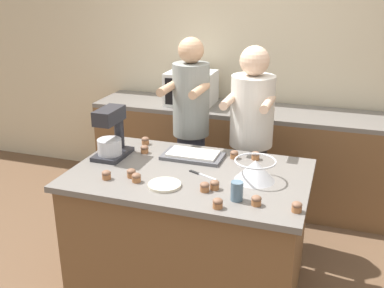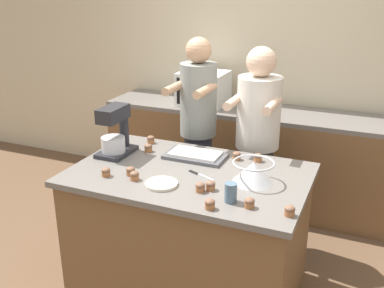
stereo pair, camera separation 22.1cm
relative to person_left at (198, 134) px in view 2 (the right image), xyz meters
name	(u,v)px [view 2 (the right image)]	position (x,y,z in m)	size (l,w,h in m)	color
ground_plane	(189,284)	(0.24, -0.73, -0.89)	(16.00, 16.00, 0.00)	brown
back_wall	(263,59)	(0.24, 1.07, 0.46)	(10.00, 0.06, 2.70)	beige
island_counter	(189,230)	(0.24, -0.73, -0.45)	(1.55, 0.99, 0.89)	brown
back_counter	(249,156)	(0.24, 0.72, -0.42)	(2.80, 0.60, 0.94)	brown
person_left	(198,134)	(0.00, 0.00, 0.00)	(0.31, 0.49, 1.67)	#33384C
person_right	(257,146)	(0.50, 0.00, -0.04)	(0.35, 0.51, 1.63)	#232328
stand_mixer	(115,133)	(-0.38, -0.64, 0.15)	(0.20, 0.30, 0.36)	#232328
mixing_bowl	(253,171)	(0.67, -0.71, 0.07)	(0.26, 0.26, 0.14)	#BCBCC1
baking_tray	(195,155)	(0.18, -0.48, 0.01)	(0.43, 0.24, 0.04)	#4C4C51
microwave_oven	(203,88)	(-0.24, 0.72, 0.20)	(0.44, 0.40, 0.31)	silver
drinking_glass	(231,193)	(0.62, -1.02, 0.05)	(0.07, 0.07, 0.11)	slate
small_plate	(161,184)	(0.16, -0.98, 0.00)	(0.20, 0.20, 0.02)	beige
knife	(200,175)	(0.32, -0.75, 0.00)	(0.21, 0.10, 0.01)	#BCBCC1
cupcake_0	(210,204)	(0.54, -1.14, 0.03)	(0.06, 0.06, 0.06)	#9E6038
cupcake_1	(258,157)	(0.61, -0.37, 0.03)	(0.06, 0.06, 0.06)	#9E6038
cupcake_2	(211,185)	(0.46, -0.92, 0.03)	(0.06, 0.06, 0.06)	#9E6038
cupcake_3	(200,187)	(0.41, -0.97, 0.03)	(0.06, 0.06, 0.06)	#9E6038
cupcake_4	(250,203)	(0.74, -1.04, 0.03)	(0.06, 0.06, 0.06)	#9E6038
cupcake_5	(135,176)	(-0.03, -0.98, 0.03)	(0.06, 0.06, 0.06)	#9E6038
cupcake_6	(148,148)	(-0.19, -0.50, 0.03)	(0.06, 0.06, 0.06)	#9E6038
cupcake_7	(290,211)	(0.96, -1.04, 0.03)	(0.06, 0.06, 0.06)	#9E6038
cupcake_8	(131,171)	(-0.09, -0.92, 0.03)	(0.06, 0.06, 0.06)	#9E6038
cupcake_9	(106,172)	(-0.23, -1.00, 0.03)	(0.06, 0.06, 0.06)	#9E6038
cupcake_10	(151,139)	(-0.26, -0.34, 0.03)	(0.06, 0.06, 0.06)	#9E6038
cupcake_11	(237,156)	(0.46, -0.40, 0.03)	(0.06, 0.06, 0.06)	#9E6038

